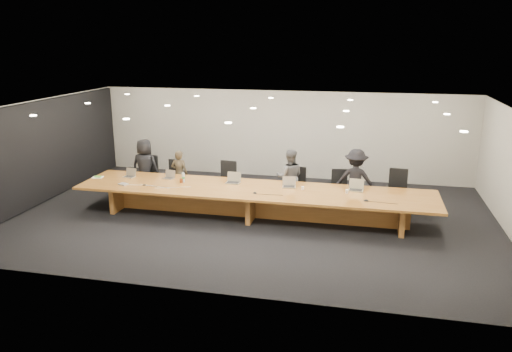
{
  "coord_description": "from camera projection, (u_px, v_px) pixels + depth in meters",
  "views": [
    {
      "loc": [
        2.7,
        -11.65,
        4.38
      ],
      "look_at": [
        0.0,
        0.3,
        1.0
      ],
      "focal_mm": 35.0,
      "sensor_mm": 36.0,
      "label": 1
    }
  ],
  "objects": [
    {
      "name": "chair_mid_left",
      "position": [
        226.0,
        181.0,
        13.89
      ],
      "size": [
        0.61,
        0.61,
        1.11
      ],
      "primitive_type": null,
      "rotation": [
        0.0,
        0.0,
        -0.09
      ],
      "color": "black",
      "rests_on": "ground"
    },
    {
      "name": "mic_center",
      "position": [
        255.0,
        193.0,
        12.13
      ],
      "size": [
        0.12,
        0.12,
        0.03
      ],
      "primitive_type": "cone",
      "rotation": [
        0.0,
        0.0,
        0.08
      ],
      "color": "black",
      "rests_on": "conference_table"
    },
    {
      "name": "lime_gadget",
      "position": [
        98.0,
        177.0,
        13.47
      ],
      "size": [
        0.18,
        0.11,
        0.03
      ],
      "primitive_type": "cube",
      "rotation": [
        0.0,
        0.0,
        0.08
      ],
      "color": "green",
      "rests_on": "notepad"
    },
    {
      "name": "conference_table",
      "position": [
        253.0,
        197.0,
        12.55
      ],
      "size": [
        9.0,
        1.8,
        0.75
      ],
      "color": "brown",
      "rests_on": "ground"
    },
    {
      "name": "chair_far_right",
      "position": [
        397.0,
        191.0,
        12.94
      ],
      "size": [
        0.64,
        0.64,
        1.14
      ],
      "primitive_type": null,
      "rotation": [
        0.0,
        0.0,
        -0.11
      ],
      "color": "black",
      "rests_on": "ground"
    },
    {
      "name": "back_wall",
      "position": [
        281.0,
        134.0,
        16.08
      ],
      "size": [
        12.0,
        0.02,
        2.8
      ],
      "primitive_type": "cube",
      "color": "silver",
      "rests_on": "ground"
    },
    {
      "name": "person_d",
      "position": [
        355.0,
        180.0,
        13.02
      ],
      "size": [
        1.11,
        0.7,
        1.64
      ],
      "primitive_type": "imported",
      "rotation": [
        0.0,
        0.0,
        3.06
      ],
      "color": "black",
      "rests_on": "ground"
    },
    {
      "name": "mic_right",
      "position": [
        366.0,
        200.0,
        11.55
      ],
      "size": [
        0.14,
        0.14,
        0.03
      ],
      "primitive_type": "cone",
      "rotation": [
        0.0,
        0.0,
        0.11
      ],
      "color": "black",
      "rests_on": "conference_table"
    },
    {
      "name": "person_c",
      "position": [
        290.0,
        177.0,
        13.5
      ],
      "size": [
        0.82,
        0.68,
        1.53
      ],
      "primitive_type": "imported",
      "rotation": [
        0.0,
        0.0,
        3.29
      ],
      "color": "#4E4E50",
      "rests_on": "ground"
    },
    {
      "name": "chair_left",
      "position": [
        173.0,
        179.0,
        14.21
      ],
      "size": [
        0.62,
        0.62,
        1.06
      ],
      "primitive_type": null,
      "rotation": [
        0.0,
        0.0,
        -0.15
      ],
      "color": "black",
      "rests_on": "ground"
    },
    {
      "name": "water_bottle",
      "position": [
        183.0,
        178.0,
        13.03
      ],
      "size": [
        0.08,
        0.08,
        0.24
      ],
      "primitive_type": "cylinder",
      "rotation": [
        0.0,
        0.0,
        -0.09
      ],
      "color": "silver",
      "rests_on": "conference_table"
    },
    {
      "name": "person_b",
      "position": [
        180.0,
        174.0,
        14.14
      ],
      "size": [
        0.5,
        0.33,
        1.36
      ],
      "primitive_type": "imported",
      "rotation": [
        0.0,
        0.0,
        3.13
      ],
      "color": "#342B1C",
      "rests_on": "ground"
    },
    {
      "name": "laptop_d",
      "position": [
        289.0,
        182.0,
        12.58
      ],
      "size": [
        0.37,
        0.29,
        0.26
      ],
      "primitive_type": null,
      "rotation": [
        0.0,
        0.0,
        0.15
      ],
      "color": "tan",
      "rests_on": "conference_table"
    },
    {
      "name": "person_a",
      "position": [
        145.0,
        167.0,
        14.34
      ],
      "size": [
        0.8,
        0.53,
        1.63
      ],
      "primitive_type": "imported",
      "rotation": [
        0.0,
        0.0,
        3.15
      ],
      "color": "black",
      "rests_on": "ground"
    },
    {
      "name": "mic_left",
      "position": [
        144.0,
        185.0,
        12.79
      ],
      "size": [
        0.11,
        0.11,
        0.03
      ],
      "primitive_type": "cone",
      "rotation": [
        0.0,
        0.0,
        0.06
      ],
      "color": "black",
      "rests_on": "conference_table"
    },
    {
      "name": "left_wall_panel",
      "position": [
        41.0,
        153.0,
        13.59
      ],
      "size": [
        0.08,
        7.84,
        2.74
      ],
      "primitive_type": "cube",
      "color": "black",
      "rests_on": "ground"
    },
    {
      "name": "amber_mug",
      "position": [
        181.0,
        181.0,
        13.01
      ],
      "size": [
        0.11,
        0.11,
        0.11
      ],
      "primitive_type": "cylinder",
      "rotation": [
        0.0,
        0.0,
        -0.26
      ],
      "color": "#652D11",
      "rests_on": "conference_table"
    },
    {
      "name": "paper_cup_near",
      "position": [
        303.0,
        188.0,
        12.39
      ],
      "size": [
        0.08,
        0.08,
        0.08
      ],
      "primitive_type": "cone",
      "rotation": [
        0.0,
        0.0,
        0.1
      ],
      "color": "white",
      "rests_on": "conference_table"
    },
    {
      "name": "chair_mid_right",
      "position": [
        296.0,
        186.0,
        13.54
      ],
      "size": [
        0.61,
        0.61,
        1.04
      ],
      "primitive_type": null,
      "rotation": [
        0.0,
        0.0,
        -0.16
      ],
      "color": "black",
      "rests_on": "ground"
    },
    {
      "name": "chair_right",
      "position": [
        340.0,
        188.0,
        13.34
      ],
      "size": [
        0.58,
        0.58,
        1.02
      ],
      "primitive_type": null,
      "rotation": [
        0.0,
        0.0,
        0.13
      ],
      "color": "black",
      "rests_on": "ground"
    },
    {
      "name": "paper_cup_far",
      "position": [
        347.0,
        191.0,
        12.12
      ],
      "size": [
        0.1,
        0.1,
        0.09
      ],
      "primitive_type": "cone",
      "rotation": [
        0.0,
        0.0,
        -0.39
      ],
      "color": "white",
      "rests_on": "conference_table"
    },
    {
      "name": "chair_far_left",
      "position": [
        147.0,
        174.0,
        14.54
      ],
      "size": [
        0.63,
        0.63,
        1.12
      ],
      "primitive_type": null,
      "rotation": [
        0.0,
        0.0,
        -0.12
      ],
      "color": "black",
      "rests_on": "ground"
    },
    {
      "name": "laptop_c",
      "position": [
        233.0,
        178.0,
        12.93
      ],
      "size": [
        0.37,
        0.27,
        0.28
      ],
      "primitive_type": null,
      "rotation": [
        0.0,
        0.0,
        -0.02
      ],
      "color": "tan",
      "rests_on": "conference_table"
    },
    {
      "name": "laptop_b",
      "position": [
        168.0,
        175.0,
        13.36
      ],
      "size": [
        0.32,
        0.25,
        0.23
      ],
      "primitive_type": null,
      "rotation": [
        0.0,
        0.0,
        -0.15
      ],
      "color": "tan",
      "rests_on": "conference_table"
    },
    {
      "name": "av_box",
      "position": [
        123.0,
        184.0,
        12.83
      ],
      "size": [
        0.26,
        0.23,
        0.03
      ],
      "primitive_type": "cube",
      "rotation": [
        0.0,
        0.0,
        -0.34
      ],
      "color": "silver",
      "rests_on": "conference_table"
    },
    {
      "name": "notepad",
      "position": [
        98.0,
        177.0,
        13.49
      ],
      "size": [
        0.31,
        0.26,
        0.02
      ],
      "primitive_type": "cube",
      "rotation": [
        0.0,
        0.0,
        0.17
      ],
      "color": "white",
      "rests_on": "conference_table"
    },
    {
      "name": "laptop_e",
      "position": [
        356.0,
        185.0,
        12.29
      ],
      "size": [
        0.38,
        0.28,
        0.28
      ],
      "primitive_type": null,
      "rotation": [
        0.0,
        0.0,
        -0.07
      ],
      "color": "tan",
      "rests_on": "conference_table"
    },
    {
      "name": "laptop_a",
      "position": [
        129.0,
        173.0,
        13.5
      ],
      "size": [
        0.33,
        0.26,
        0.24
      ],
      "primitive_type": null,
      "rotation": [
        0.0,
        0.0,
        -0.15
      ],
      "color": "#C5B597",
      "rests_on": "conference_table"
    },
    {
      "name": "ground",
      "position": [
        253.0,
        217.0,
        12.69
      ],
      "size": [
        12.0,
        12.0,
        0.0
      ],
      "primitive_type": "plane",
      "color": "black",
      "rests_on": "ground"
    }
  ]
}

